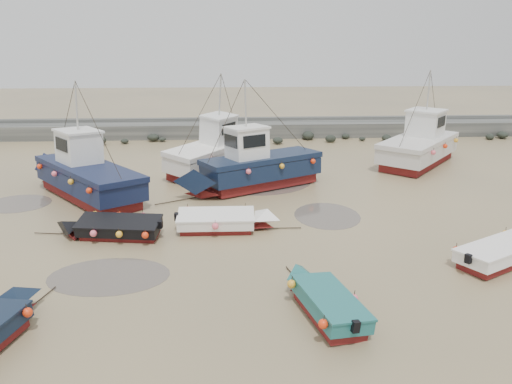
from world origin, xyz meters
TOP-DOWN VIEW (x-y plane):
  - ground at (0.00, 0.00)m, footprint 120.00×120.00m
  - seawall at (0.05, 21.99)m, footprint 60.00×4.92m
  - puddle_a at (-3.34, -3.19)m, footprint 4.58×4.58m
  - puddle_b at (6.07, 2.73)m, footprint 3.28×3.28m
  - puddle_c at (-10.08, 5.33)m, footprint 3.46×3.46m
  - puddle_d at (2.98, 9.38)m, footprint 6.79×6.79m
  - dinghy_2 at (4.26, -6.11)m, footprint 2.41×5.39m
  - dinghy_3 at (12.29, -2.72)m, footprint 5.97×3.74m
  - dinghy_4 at (-4.02, 0.61)m, footprint 5.95×2.32m
  - dinghy_5 at (0.96, 1.14)m, footprint 5.83×2.13m
  - cabin_boat_0 at (-6.84, 6.46)m, footprint 8.21×9.19m
  - cabin_boat_1 at (0.20, 11.35)m, footprint 6.53×8.53m
  - cabin_boat_2 at (2.56, 7.39)m, footprint 9.54×6.00m
  - cabin_boat_3 at (14.41, 12.58)m, footprint 7.99×8.89m
  - person at (-7.19, 6.87)m, footprint 0.70×0.54m

SIDE VIEW (x-z plane):
  - ground at x=0.00m, z-range 0.00..0.00m
  - person at x=-7.19m, z-range -0.85..0.85m
  - puddle_a at x=-3.34m, z-range 0.00..0.01m
  - puddle_b at x=6.07m, z-range 0.00..0.01m
  - puddle_c at x=-10.08m, z-range 0.00..0.01m
  - puddle_d at x=2.98m, z-range 0.00..0.01m
  - dinghy_3 at x=12.29m, z-range -0.17..1.25m
  - dinghy_4 at x=-4.02m, z-range -0.16..1.26m
  - dinghy_5 at x=0.96m, z-range -0.16..1.26m
  - dinghy_2 at x=4.26m, z-range -0.15..1.27m
  - seawall at x=0.05m, z-range -0.12..1.38m
  - cabin_boat_0 at x=-6.84m, z-range -1.80..4.42m
  - cabin_boat_3 at x=14.41m, z-range -1.78..4.44m
  - cabin_boat_2 at x=2.56m, z-range -1.77..4.45m
  - cabin_boat_1 at x=0.20m, z-range -1.75..4.47m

